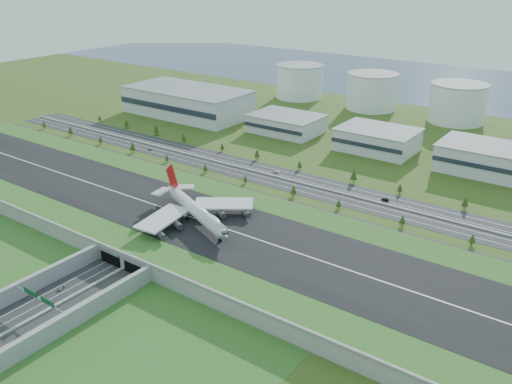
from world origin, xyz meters
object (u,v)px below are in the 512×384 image
Objects in this scene: car_5 at (385,200)px; car_2 at (95,302)px; car_0 at (61,288)px; car_4 at (150,149)px; fuel_tank_a at (299,82)px; car_7 at (276,172)px; boeing_747 at (195,210)px.

car_2 is at bearing -12.57° from car_5.
car_5 reaches higher than car_0.
car_0 is at bearing -18.50° from car_5.
car_5 is (191.10, 15.15, 0.12)m from car_4.
fuel_tank_a reaches higher than car_2.
boeing_747 is at bearing 4.91° from car_7.
boeing_747 is 77.25m from car_2.
car_4 is 109.80m from car_7.
car_4 is at bearing -85.43° from car_7.
car_2 reaches higher than car_7.
car_2 is (132.34, -387.30, -16.54)m from fuel_tank_a.
car_7 is at bearing 73.62° from car_0.
fuel_tank_a reaches higher than car_5.
boeing_747 is 16.30× the size of car_0.
car_4 is at bearing -90.11° from fuel_tank_a.
fuel_tank_a is at bearing -67.05° from car_2.
car_2 is 1.54× the size of car_4.
fuel_tank_a is 10.36× the size of car_7.
boeing_747 is 122.45m from car_5.
car_0 is 21.70m from car_2.
car_0 is at bearing 7.12° from car_2.
car_7 is (108.10, -208.14, -16.68)m from fuel_tank_a.
boeing_747 is 14.66× the size of car_5.
fuel_tank_a reaches higher than car_0.
fuel_tank_a is 10.40× the size of car_5.
car_4 is (-132.78, 162.63, -0.17)m from car_2.
boeing_747 is 18.00× the size of car_4.
boeing_747 is at bearing -68.22° from fuel_tank_a.
car_2 is 187.10m from car_5.
fuel_tank_a is 225.30m from car_4.
boeing_747 is 105.70m from car_7.
car_5 reaches higher than car_4.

